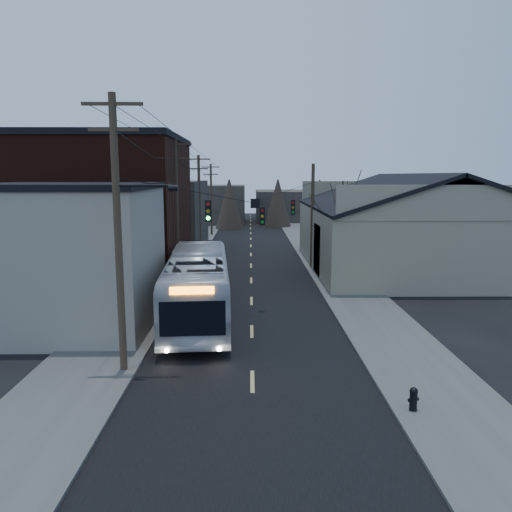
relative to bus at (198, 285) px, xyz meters
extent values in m
plane|color=black|center=(2.85, -10.32, -1.83)|extent=(160.00, 160.00, 0.00)
cube|color=black|center=(2.85, 19.68, -1.82)|extent=(9.00, 110.00, 0.02)
cube|color=#474744|center=(-3.65, 19.68, -1.77)|extent=(4.00, 110.00, 0.12)
cube|color=#474744|center=(9.35, 19.68, -1.77)|extent=(4.00, 110.00, 0.12)
cube|color=gray|center=(-6.15, -1.32, 1.67)|extent=(8.00, 8.00, 7.00)
cube|color=black|center=(-7.15, 9.68, 3.17)|extent=(10.00, 12.00, 10.00)
cube|color=#322E28|center=(-6.65, 25.68, 1.67)|extent=(9.00, 14.00, 7.00)
cube|color=#7B7259|center=(15.85, 14.68, 0.67)|extent=(16.00, 20.00, 5.00)
cube|color=black|center=(11.85, 14.68, 4.47)|extent=(8.16, 20.60, 2.86)
cube|color=black|center=(19.85, 14.68, 4.47)|extent=(8.16, 20.60, 2.86)
cube|color=#322E28|center=(-3.15, 54.68, 1.17)|extent=(10.00, 12.00, 6.00)
cube|color=#322E28|center=(9.85, 59.68, 0.67)|extent=(12.00, 14.00, 5.00)
cone|color=black|center=(9.35, 9.68, 1.77)|extent=(0.40, 0.40, 7.20)
cylinder|color=#382B1E|center=(-2.15, -7.32, 3.42)|extent=(0.28, 0.28, 10.50)
cube|color=#382B1E|center=(-2.15, -7.32, 8.27)|extent=(2.20, 0.12, 0.12)
cylinder|color=#382B1E|center=(-2.15, 7.68, 3.17)|extent=(0.28, 0.28, 10.00)
cube|color=#382B1E|center=(-2.15, 7.68, 7.77)|extent=(2.20, 0.12, 0.12)
cylinder|color=#382B1E|center=(-2.15, 22.68, 2.92)|extent=(0.28, 0.28, 9.50)
cube|color=#382B1E|center=(-2.15, 22.68, 7.27)|extent=(2.20, 0.12, 0.12)
cylinder|color=#382B1E|center=(-2.15, 37.68, 2.67)|extent=(0.28, 0.28, 9.00)
cube|color=#382B1E|center=(-2.15, 37.68, 6.77)|extent=(2.20, 0.12, 0.12)
cylinder|color=#382B1E|center=(7.85, 14.68, 2.42)|extent=(0.28, 0.28, 8.50)
cube|color=black|center=(0.85, -2.82, 4.12)|extent=(0.28, 0.20, 1.00)
cube|color=black|center=(3.45, 1.68, 3.52)|extent=(0.28, 0.20, 1.00)
cube|color=black|center=(5.65, 7.68, 3.62)|extent=(0.28, 0.20, 1.00)
imported|color=silver|center=(0.00, 0.00, 0.00)|extent=(3.98, 13.31, 3.66)
imported|color=#9EA0A6|center=(-1.38, 19.43, -1.22)|extent=(1.55, 3.79, 1.22)
cylinder|color=black|center=(8.00, -10.87, -1.40)|extent=(0.24, 0.24, 0.61)
sphere|color=black|center=(8.00, -10.87, -1.07)|extent=(0.26, 0.26, 0.26)
cylinder|color=black|center=(8.00, -10.87, -1.35)|extent=(0.38, 0.23, 0.12)
camera|label=1|loc=(2.77, -25.83, 5.74)|focal=35.00mm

